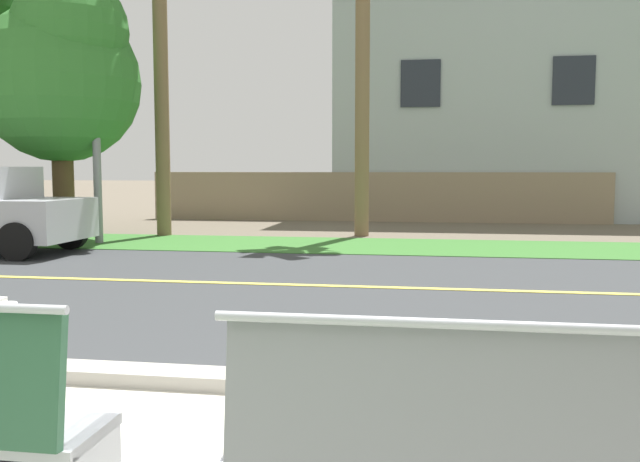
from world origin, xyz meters
TOP-DOWN VIEW (x-y plane):
  - ground_plane at (0.00, 8.00)m, footprint 140.00×140.00m
  - curb_edge at (0.00, 2.35)m, footprint 44.00×0.30m
  - street_asphalt at (0.00, 6.50)m, footprint 52.00×8.00m
  - road_centre_line at (0.00, 6.50)m, footprint 48.00×0.14m
  - far_verge_grass at (0.00, 11.13)m, footprint 48.00×2.80m
  - bench_right at (1.14, 0.36)m, footprint 1.71×0.48m
  - streetlamp at (-5.57, 10.91)m, footprint 0.24×2.10m
  - shade_tree_left at (-6.44, 11.09)m, footprint 3.28×3.28m
  - garden_wall at (-0.62, 17.45)m, footprint 13.00×0.36m
  - house_across_street at (2.72, 20.65)m, footprint 9.78×6.91m

SIDE VIEW (x-z plane):
  - ground_plane at x=0.00m, z-range 0.00..0.00m
  - street_asphalt at x=0.00m, z-range 0.00..0.01m
  - far_verge_grass at x=0.00m, z-range 0.00..0.02m
  - road_centre_line at x=0.00m, z-range 0.01..0.01m
  - curb_edge at x=0.00m, z-range 0.00..0.11m
  - bench_right at x=1.14m, z-range -0.05..0.95m
  - garden_wall at x=-0.62m, z-range 0.00..1.40m
  - shade_tree_left at x=-6.44m, z-range 0.80..6.21m
  - house_across_street at x=2.72m, z-range 0.05..7.67m
  - streetlamp at x=-5.57m, z-range 0.52..8.41m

